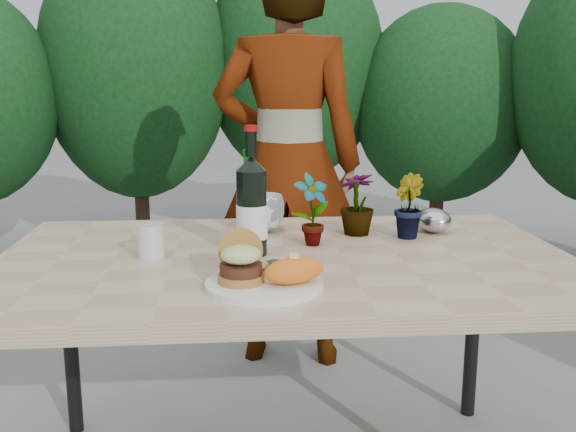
{
  "coord_description": "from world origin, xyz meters",
  "views": [
    {
      "loc": [
        -0.13,
        -1.72,
        1.23
      ],
      "look_at": [
        0.0,
        -0.08,
        0.88
      ],
      "focal_mm": 40.0,
      "sensor_mm": 36.0,
      "label": 1
    }
  ],
  "objects": [
    {
      "name": "shrub_hedge",
      "position": [
        0.53,
        1.62,
        1.17
      ],
      "size": [
        6.9,
        5.09,
        2.2
      ],
      "color": "#382316",
      "rests_on": "ground"
    },
    {
      "name": "burger_stack",
      "position": [
        -0.13,
        -0.26,
        0.81
      ],
      "size": [
        0.11,
        0.16,
        0.11
      ],
      "color": "#B7722D",
      "rests_on": "dinner_plate"
    },
    {
      "name": "seedling_left",
      "position": [
        0.09,
        0.11,
        0.86
      ],
      "size": [
        0.14,
        0.12,
        0.21
      ],
      "primitive_type": "imported",
      "rotation": [
        0.0,
        0.0,
        0.46
      ],
      "color": "#2A5B1F",
      "rests_on": "patio_table"
    },
    {
      "name": "patio_table",
      "position": [
        0.0,
        0.0,
        0.69
      ],
      "size": [
        1.6,
        1.0,
        0.75
      ],
      "color": "tan",
      "rests_on": "ground"
    },
    {
      "name": "person",
      "position": [
        0.09,
        0.99,
        0.88
      ],
      "size": [
        0.7,
        0.52,
        1.76
      ],
      "primitive_type": "imported",
      "rotation": [
        0.0,
        0.0,
        2.99
      ],
      "color": "#906148",
      "rests_on": "ground"
    },
    {
      "name": "dinner_plate",
      "position": [
        -0.07,
        -0.28,
        0.76
      ],
      "size": [
        0.28,
        0.28,
        0.01
      ],
      "primitive_type": "cylinder",
      "color": "white",
      "rests_on": "patio_table"
    },
    {
      "name": "blue_bowl",
      "position": [
        -0.05,
        0.31,
        0.81
      ],
      "size": [
        0.18,
        0.18,
        0.12
      ],
      "primitive_type": "imported",
      "rotation": [
        0.0,
        0.0,
        -0.22
      ],
      "color": "silver",
      "rests_on": "patio_table"
    },
    {
      "name": "sparkling_water",
      "position": [
        -0.1,
        0.06,
        0.86
      ],
      "size": [
        0.07,
        0.07,
        0.29
      ],
      "rotation": [
        0.0,
        0.0,
        -0.27
      ],
      "color": "#1A8718",
      "rests_on": "patio_table"
    },
    {
      "name": "seedling_right",
      "position": [
        0.25,
        0.23,
        0.85
      ],
      "size": [
        0.14,
        0.14,
        0.2
      ],
      "primitive_type": "imported",
      "rotation": [
        0.0,
        0.0,
        3.41
      ],
      "color": "#25571D",
      "rests_on": "patio_table"
    },
    {
      "name": "terracotta_pot",
      "position": [
        -1.44,
        1.77,
        0.07
      ],
      "size": [
        0.17,
        0.17,
        0.14
      ],
      "color": "#A4562A",
      "rests_on": "ground"
    },
    {
      "name": "foil_packet_right",
      "position": [
        0.5,
        0.24,
        0.79
      ],
      "size": [
        0.13,
        0.15,
        0.08
      ],
      "primitive_type": "ellipsoid",
      "rotation": [
        0.0,
        0.0,
        1.77
      ],
      "color": "#ADB0B4",
      "rests_on": "patio_table"
    },
    {
      "name": "seedling_mid",
      "position": [
        0.39,
        0.18,
        0.85
      ],
      "size": [
        0.1,
        0.12,
        0.2
      ],
      "primitive_type": "imported",
      "rotation": [
        0.0,
        0.0,
        1.67
      ],
      "color": "#265A1E",
      "rests_on": "patio_table"
    },
    {
      "name": "sweet_potato",
      "position": [
        -0.0,
        -0.3,
        0.8
      ],
      "size": [
        0.17,
        0.12,
        0.06
      ],
      "primitive_type": "ellipsoid",
      "rotation": [
        0.0,
        0.0,
        0.35
      ],
      "color": "orange",
      "rests_on": "dinner_plate"
    },
    {
      "name": "grilled_veg",
      "position": [
        -0.05,
        -0.18,
        0.78
      ],
      "size": [
        0.08,
        0.05,
        0.03
      ],
      "color": "olive",
      "rests_on": "dinner_plate"
    },
    {
      "name": "wine_bottle",
      "position": [
        -0.09,
        0.02,
        0.88
      ],
      "size": [
        0.09,
        0.09,
        0.36
      ],
      "rotation": [
        0.0,
        0.0,
        -0.34
      ],
      "color": "black",
      "rests_on": "patio_table"
    },
    {
      "name": "plastic_cup",
      "position": [
        -0.37,
        0.01,
        0.8
      ],
      "size": [
        0.07,
        0.07,
        0.09
      ],
      "primitive_type": "cylinder",
      "color": "silver",
      "rests_on": "patio_table"
    }
  ]
}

